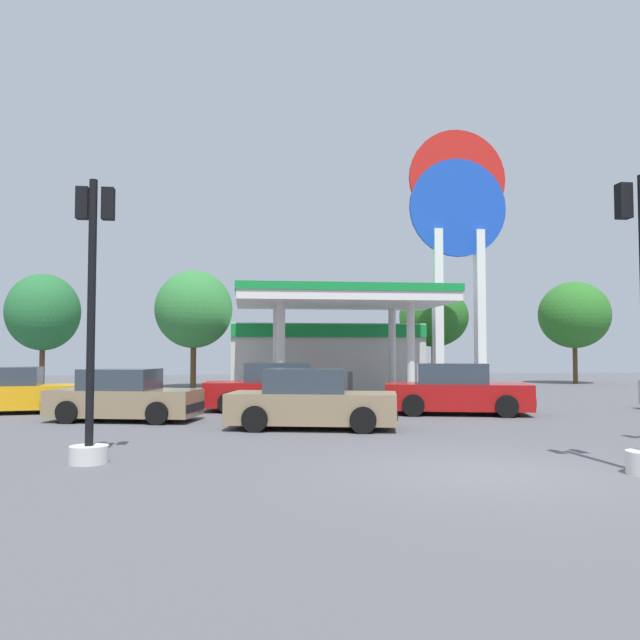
{
  "coord_description": "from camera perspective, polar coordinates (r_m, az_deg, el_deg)",
  "views": [
    {
      "loc": [
        -3.91,
        -9.87,
        1.92
      ],
      "look_at": [
        -1.33,
        12.1,
        3.01
      ],
      "focal_mm": 36.06,
      "sensor_mm": 36.0,
      "label": 1
    }
  ],
  "objects": [
    {
      "name": "ground_plane",
      "position": [
        10.78,
        15.06,
        -12.98
      ],
      "size": [
        90.0,
        90.0,
        0.0
      ],
      "primitive_type": "plane",
      "color": "#56565B",
      "rests_on": "ground"
    },
    {
      "name": "traffic_signal_1",
      "position": [
        11.85,
        -19.64,
        -2.47
      ],
      "size": [
        0.66,
        0.69,
        4.93
      ],
      "color": "silver",
      "rests_on": "ground"
    },
    {
      "name": "tree_3",
      "position": [
        41.64,
        21.63,
        0.41
      ],
      "size": [
        4.2,
        4.2,
        6.14
      ],
      "color": "brown",
      "rests_on": "ground"
    },
    {
      "name": "station_pole_sign",
      "position": [
        31.16,
        12.14,
        8.36
      ],
      "size": [
        4.64,
        0.56,
        12.39
      ],
      "color": "white",
      "rests_on": "ground"
    },
    {
      "name": "tree_1",
      "position": [
        35.22,
        -11.14,
        0.93
      ],
      "size": [
        4.13,
        4.13,
        6.29
      ],
      "color": "brown",
      "rests_on": "ground"
    },
    {
      "name": "car_5",
      "position": [
        21.11,
        -4.21,
        -6.12
      ],
      "size": [
        4.45,
        2.18,
        1.56
      ],
      "color": "black",
      "rests_on": "ground"
    },
    {
      "name": "car_4",
      "position": [
        16.16,
        -0.76,
        -7.24
      ],
      "size": [
        4.44,
        2.58,
        1.49
      ],
      "color": "black",
      "rests_on": "ground"
    },
    {
      "name": "car_2",
      "position": [
        22.37,
        -25.73,
        -5.79
      ],
      "size": [
        4.24,
        2.32,
        1.44
      ],
      "color": "black",
      "rests_on": "ground"
    },
    {
      "name": "car_1",
      "position": [
        18.74,
        -16.98,
        -6.58
      ],
      "size": [
        4.3,
        2.55,
        1.44
      ],
      "color": "black",
      "rests_on": "ground"
    },
    {
      "name": "gas_station",
      "position": [
        31.76,
        0.37,
        -2.72
      ],
      "size": [
        9.06,
        12.65,
        4.48
      ],
      "color": "beige",
      "rests_on": "ground"
    },
    {
      "name": "car_0",
      "position": [
        20.3,
        11.98,
        -6.19
      ],
      "size": [
        4.67,
        2.82,
        1.56
      ],
      "color": "black",
      "rests_on": "ground"
    },
    {
      "name": "tree_2",
      "position": [
        36.41,
        10.06,
        0.25
      ],
      "size": [
        3.83,
        3.83,
        5.53
      ],
      "color": "brown",
      "rests_on": "ground"
    },
    {
      "name": "tree_0",
      "position": [
        37.01,
        -23.36,
        0.64
      ],
      "size": [
        3.8,
        3.8,
        6.05
      ],
      "color": "brown",
      "rests_on": "ground"
    }
  ]
}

